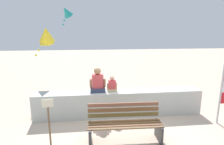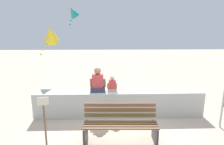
{
  "view_description": "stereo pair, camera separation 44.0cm",
  "coord_description": "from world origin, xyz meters",
  "px_view_note": "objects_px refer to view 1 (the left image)",
  "views": [
    {
      "loc": [
        -0.82,
        -4.65,
        2.69
      ],
      "look_at": [
        -0.21,
        0.86,
        1.39
      ],
      "focal_mm": 30.25,
      "sensor_mm": 36.0,
      "label": 1
    },
    {
      "loc": [
        -0.38,
        -4.68,
        2.69
      ],
      "look_at": [
        -0.21,
        0.86,
        1.39
      ],
      "focal_mm": 30.25,
      "sensor_mm": 36.0,
      "label": 2
    }
  ],
  "objects_px": {
    "person_child": "(112,85)",
    "park_bench": "(125,124)",
    "kite_yellow": "(46,35)",
    "person_adult": "(98,82)",
    "kite_teal": "(66,12)",
    "sign_post": "(49,121)"
  },
  "relations": [
    {
      "from": "person_adult",
      "to": "kite_teal",
      "type": "xyz_separation_m",
      "value": [
        -1.22,
        3.28,
        2.32
      ]
    },
    {
      "from": "kite_yellow",
      "to": "park_bench",
      "type": "bearing_deg",
      "value": -50.92
    },
    {
      "from": "park_bench",
      "to": "kite_yellow",
      "type": "distance_m",
      "value": 4.24
    },
    {
      "from": "person_child",
      "to": "kite_teal",
      "type": "xyz_separation_m",
      "value": [
        -1.66,
        3.28,
        2.42
      ]
    },
    {
      "from": "person_adult",
      "to": "kite_teal",
      "type": "bearing_deg",
      "value": 110.35
    },
    {
      "from": "kite_yellow",
      "to": "sign_post",
      "type": "bearing_deg",
      "value": -78.8
    },
    {
      "from": "park_bench",
      "to": "sign_post",
      "type": "bearing_deg",
      "value": -171.32
    },
    {
      "from": "kite_teal",
      "to": "kite_yellow",
      "type": "xyz_separation_m",
      "value": [
        -0.53,
        -1.83,
        -0.93
      ]
    },
    {
      "from": "kite_teal",
      "to": "kite_yellow",
      "type": "relative_size",
      "value": 0.76
    },
    {
      "from": "person_child",
      "to": "kite_teal",
      "type": "bearing_deg",
      "value": 116.86
    },
    {
      "from": "sign_post",
      "to": "kite_teal",
      "type": "bearing_deg",
      "value": 91.1
    },
    {
      "from": "person_adult",
      "to": "sign_post",
      "type": "relative_size",
      "value": 0.61
    },
    {
      "from": "kite_teal",
      "to": "person_child",
      "type": "bearing_deg",
      "value": -63.14
    },
    {
      "from": "park_bench",
      "to": "kite_yellow",
      "type": "xyz_separation_m",
      "value": [
        -2.34,
        2.88,
        2.05
      ]
    },
    {
      "from": "person_adult",
      "to": "person_child",
      "type": "distance_m",
      "value": 0.46
    },
    {
      "from": "kite_yellow",
      "to": "kite_teal",
      "type": "bearing_deg",
      "value": 73.97
    },
    {
      "from": "kite_yellow",
      "to": "person_child",
      "type": "bearing_deg",
      "value": -33.53
    },
    {
      "from": "person_child",
      "to": "person_adult",
      "type": "bearing_deg",
      "value": -179.96
    },
    {
      "from": "park_bench",
      "to": "person_child",
      "type": "relative_size",
      "value": 3.7
    },
    {
      "from": "person_child",
      "to": "sign_post",
      "type": "bearing_deg",
      "value": -132.83
    },
    {
      "from": "kite_teal",
      "to": "kite_yellow",
      "type": "distance_m",
      "value": 2.12
    },
    {
      "from": "person_child",
      "to": "park_bench",
      "type": "bearing_deg",
      "value": -84.04
    }
  ]
}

